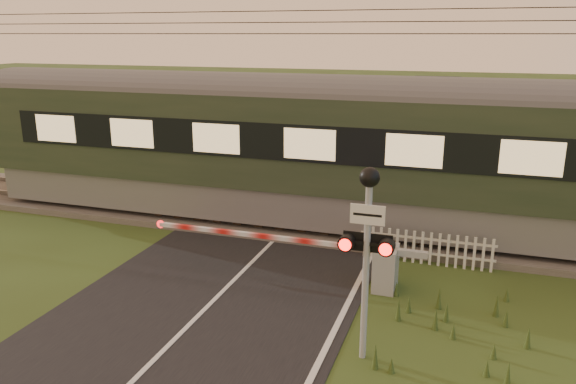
% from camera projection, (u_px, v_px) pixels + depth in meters
% --- Properties ---
extents(ground, '(160.00, 160.00, 0.00)m').
position_uv_depth(ground, '(189.00, 326.00, 10.94)').
color(ground, '#2F3E17').
rests_on(ground, ground).
extents(road, '(6.00, 140.00, 0.03)m').
position_uv_depth(road, '(184.00, 332.00, 10.72)').
color(road, black).
rests_on(road, ground).
extents(track_bed, '(140.00, 3.40, 0.39)m').
position_uv_depth(track_bed, '(291.00, 221.00, 16.86)').
color(track_bed, '#47423D').
rests_on(track_bed, ground).
extents(overhead_wires, '(120.00, 0.62, 0.62)m').
position_uv_depth(overhead_wires, '(292.00, 25.00, 15.32)').
color(overhead_wires, black).
rests_on(overhead_wires, ground).
extents(boom_gate, '(6.64, 0.76, 1.01)m').
position_uv_depth(boom_gate, '(370.00, 264.00, 12.52)').
color(boom_gate, gray).
rests_on(boom_gate, ground).
extents(crossing_signal, '(0.88, 0.36, 3.44)m').
position_uv_depth(crossing_signal, '(367.00, 231.00, 9.27)').
color(crossing_signal, gray).
rests_on(crossing_signal, ground).
extents(picket_fence, '(3.27, 0.07, 0.84)m').
position_uv_depth(picket_fence, '(426.00, 248.00, 13.78)').
color(picket_fence, silver).
rests_on(picket_fence, ground).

